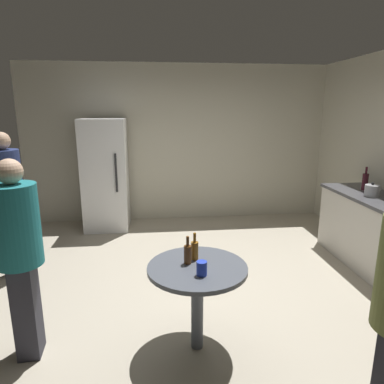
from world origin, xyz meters
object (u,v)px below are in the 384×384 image
(person_in_navy_shirt, at_px, (8,194))
(person_in_teal_shirt, at_px, (19,246))
(foreground_table, at_px, (197,278))
(refrigerator, at_px, (106,175))
(kettle, at_px, (372,190))
(plastic_cup_blue, at_px, (202,268))
(beer_bottle_brown, at_px, (188,254))
(beer_bottle_amber, at_px, (195,250))
(wine_bottle_on_counter, at_px, (365,181))

(person_in_navy_shirt, xyz_separation_m, person_in_teal_shirt, (0.65, -1.47, -0.06))
(foreground_table, height_order, person_in_teal_shirt, person_in_teal_shirt)
(refrigerator, bearing_deg, person_in_navy_shirt, -118.95)
(kettle, xyz_separation_m, person_in_navy_shirt, (-4.34, 0.19, 0.03))
(plastic_cup_blue, distance_m, person_in_navy_shirt, 2.64)
(refrigerator, relative_size, foreground_table, 2.25)
(kettle, xyz_separation_m, person_in_teal_shirt, (-3.69, -1.28, -0.04))
(kettle, height_order, beer_bottle_brown, kettle)
(beer_bottle_amber, distance_m, beer_bottle_brown, 0.10)
(kettle, distance_m, foreground_table, 2.72)
(foreground_table, bearing_deg, beer_bottle_brown, 140.97)
(foreground_table, xyz_separation_m, person_in_navy_shirt, (-2.00, 1.54, 0.37))
(wine_bottle_on_counter, distance_m, person_in_teal_shirt, 4.13)
(foreground_table, xyz_separation_m, beer_bottle_brown, (-0.07, 0.06, 0.19))
(foreground_table, height_order, plastic_cup_blue, plastic_cup_blue)
(kettle, height_order, foreground_table, kettle)
(refrigerator, xyz_separation_m, kettle, (3.46, -1.78, 0.07))
(wine_bottle_on_counter, distance_m, beer_bottle_brown, 3.00)
(wine_bottle_on_counter, bearing_deg, person_in_navy_shirt, -178.21)
(wine_bottle_on_counter, relative_size, plastic_cup_blue, 2.82)
(beer_bottle_amber, bearing_deg, refrigerator, 110.36)
(foreground_table, distance_m, beer_bottle_amber, 0.23)
(plastic_cup_blue, relative_size, person_in_teal_shirt, 0.07)
(refrigerator, bearing_deg, wine_bottle_on_counter, -22.19)
(person_in_navy_shirt, bearing_deg, person_in_teal_shirt, -18.23)
(plastic_cup_blue, xyz_separation_m, person_in_teal_shirt, (-1.37, 0.22, 0.15))
(refrigerator, relative_size, wine_bottle_on_counter, 5.81)
(plastic_cup_blue, xyz_separation_m, person_in_navy_shirt, (-2.02, 1.69, 0.21))
(beer_bottle_amber, height_order, plastic_cup_blue, beer_bottle_amber)
(beer_bottle_amber, bearing_deg, foreground_table, -86.91)
(person_in_teal_shirt, bearing_deg, refrigerator, 80.97)
(kettle, distance_m, person_in_teal_shirt, 3.91)
(refrigerator, distance_m, wine_bottle_on_counter, 3.86)
(wine_bottle_on_counter, height_order, beer_bottle_amber, wine_bottle_on_counter)
(beer_bottle_amber, relative_size, beer_bottle_brown, 1.00)
(foreground_table, bearing_deg, person_in_teal_shirt, 177.19)
(beer_bottle_brown, distance_m, plastic_cup_blue, 0.23)
(kettle, xyz_separation_m, foreground_table, (-2.34, -1.35, -0.34))
(beer_bottle_brown, xyz_separation_m, plastic_cup_blue, (0.09, -0.21, -0.03))
(beer_bottle_amber, xyz_separation_m, person_in_navy_shirt, (-2.00, 1.41, 0.18))
(wine_bottle_on_counter, bearing_deg, refrigerator, 157.81)
(kettle, bearing_deg, beer_bottle_brown, -151.78)
(wine_bottle_on_counter, relative_size, beer_bottle_brown, 1.35)
(beer_bottle_brown, relative_size, person_in_navy_shirt, 0.13)
(beer_bottle_amber, bearing_deg, person_in_teal_shirt, -177.30)
(foreground_table, height_order, beer_bottle_brown, beer_bottle_brown)
(refrigerator, xyz_separation_m, plastic_cup_blue, (1.14, -3.29, -0.11))
(refrigerator, relative_size, kettle, 7.38)
(wine_bottle_on_counter, xyz_separation_m, beer_bottle_amber, (-2.45, -1.55, -0.20))
(wine_bottle_on_counter, bearing_deg, kettle, -108.45)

